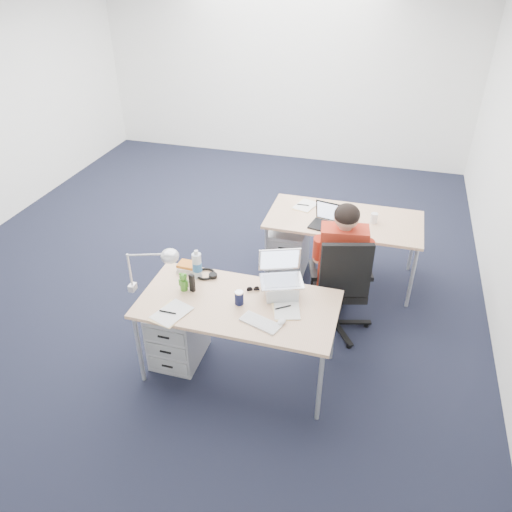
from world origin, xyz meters
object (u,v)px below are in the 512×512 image
(desk_far, at_px, (344,222))
(can_koozie, at_px, (239,298))
(office_chair, at_px, (337,303))
(cordless_phone, at_px, (192,283))
(dark_laptop, at_px, (328,216))
(bear_figurine, at_px, (183,281))
(seated_person, at_px, (341,262))
(computer_mouse, at_px, (282,322))
(headphones, at_px, (205,273))
(desk_near, at_px, (238,307))
(far_cup, at_px, (374,218))
(wireless_keyboard, at_px, (260,322))
(sunglasses, at_px, (253,289))
(drawer_pedestal_far, at_px, (288,250))
(water_bottle, at_px, (197,264))
(silver_laptop, at_px, (282,276))
(desk_lamp, at_px, (145,269))
(book_stack, at_px, (188,267))
(drawer_pedestal_near, at_px, (178,333))

(desk_far, distance_m, can_koozie, 1.78)
(office_chair, height_order, cordless_phone, office_chair)
(dark_laptop, bearing_deg, desk_far, 68.69)
(desk_far, height_order, bear_figurine, bear_figurine)
(seated_person, relative_size, computer_mouse, 14.59)
(cordless_phone, height_order, dark_laptop, dark_laptop)
(computer_mouse, height_order, headphones, headphones)
(desk_near, height_order, desk_far, same)
(bear_figurine, bearing_deg, far_cup, 42.45)
(wireless_keyboard, distance_m, far_cup, 1.98)
(desk_far, height_order, dark_laptop, dark_laptop)
(can_koozie, relative_size, sunglasses, 1.06)
(wireless_keyboard, height_order, can_koozie, can_koozie)
(headphones, xyz_separation_m, cordless_phone, (-0.02, -0.24, 0.06))
(drawer_pedestal_far, xyz_separation_m, headphones, (-0.45, -1.32, 0.47))
(drawer_pedestal_far, xyz_separation_m, water_bottle, (-0.51, -1.36, 0.59))
(silver_laptop, xyz_separation_m, water_bottle, (-0.75, 0.06, -0.05))
(desk_near, bearing_deg, sunglasses, 69.77)
(computer_mouse, height_order, desk_lamp, desk_lamp)
(bear_figurine, bearing_deg, silver_laptop, 4.88)
(sunglasses, bearing_deg, headphones, 144.27)
(dark_laptop, bearing_deg, far_cup, 38.73)
(desk_near, bearing_deg, headphones, 143.02)
(can_koozie, bearing_deg, bear_figurine, 173.95)
(silver_laptop, bearing_deg, desk_near, -167.82)
(can_koozie, height_order, bear_figurine, bear_figurine)
(headphones, relative_size, far_cup, 2.22)
(silver_laptop, xyz_separation_m, desk_lamp, (-1.06, -0.28, 0.06))
(drawer_pedestal_far, distance_m, bear_figurine, 1.75)
(water_bottle, distance_m, desk_lamp, 0.46)
(far_cup, bearing_deg, dark_laptop, -152.73)
(desk_near, height_order, silver_laptop, silver_laptop)
(drawer_pedestal_far, height_order, water_bottle, water_bottle)
(seated_person, xyz_separation_m, wireless_keyboard, (-0.46, -1.14, 0.09))
(can_koozie, distance_m, sunglasses, 0.21)
(wireless_keyboard, distance_m, desk_lamp, 1.02)
(office_chair, xyz_separation_m, seated_person, (-0.03, 0.18, 0.35))
(computer_mouse, distance_m, far_cup, 1.89)
(book_stack, relative_size, dark_laptop, 0.51)
(desk_far, distance_m, far_cup, 0.31)
(silver_laptop, height_order, bear_figurine, silver_laptop)
(wireless_keyboard, xyz_separation_m, dark_laptop, (0.25, 1.62, 0.11))
(seated_person, relative_size, silver_laptop, 3.61)
(office_chair, distance_m, drawer_pedestal_near, 1.50)
(drawer_pedestal_near, xyz_separation_m, water_bottle, (0.12, 0.26, 0.59))
(desk_far, height_order, headphones, headphones)
(desk_far, xyz_separation_m, bear_figurine, (-1.12, -1.61, 0.13))
(bear_figurine, bearing_deg, book_stack, 99.42)
(drawer_pedestal_far, bearing_deg, silver_laptop, -80.10)
(seated_person, bearing_deg, book_stack, -161.62)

